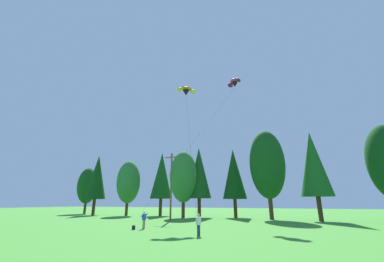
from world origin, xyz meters
TOP-DOWN VIEW (x-y plane):
  - treeline_tree_a at (-34.73, 45.74)m, footprint 4.67×4.67m
  - treeline_tree_b at (-28.13, 41.73)m, footprint 4.35×4.35m
  - treeline_tree_c at (-20.52, 42.88)m, footprint 4.76×4.76m
  - treeline_tree_d at (-14.04, 45.19)m, footprint 4.39×4.39m
  - treeline_tree_e at (-7.28, 41.56)m, footprint 4.97×4.97m
  - treeline_tree_f at (-4.94, 43.36)m, footprint 4.37×4.37m
  - treeline_tree_g at (1.21, 45.05)m, footprint 4.26×4.26m
  - treeline_tree_h at (7.46, 42.71)m, footprint 5.65×5.65m
  - treeline_tree_i at (14.24, 41.50)m, footprint 4.46×4.46m
  - utility_pole at (-5.37, 33.34)m, footprint 2.20×0.26m
  - kite_flyer_near at (-3.04, 23.35)m, footprint 0.58×0.61m
  - kite_flyer_mid at (4.13, 20.39)m, footprint 0.35×0.60m
  - parafoil_kite_high_magenta at (3.09, 41.17)m, footprint 8.06×19.18m
  - parafoil_kite_mid_orange at (-4.05, 35.48)m, footprint 9.58×16.51m
  - backpack at (-3.53, 22.32)m, footprint 0.40×0.38m

SIDE VIEW (x-z plane):
  - backpack at x=-3.53m, z-range 0.00..0.40m
  - kite_flyer_mid at x=4.13m, z-range 0.14..1.83m
  - kite_flyer_near at x=-3.04m, z-range 0.15..1.84m
  - utility_pole at x=-5.37m, z-range 0.26..10.01m
  - treeline_tree_a at x=-34.73m, z-range 1.12..11.74m
  - treeline_tree_c at x=-20.52m, z-range 1.16..12.13m
  - treeline_tree_e at x=-7.28m, z-range 1.24..12.97m
  - treeline_tree_g at x=1.21m, z-range 1.53..13.63m
  - treeline_tree_b at x=-28.13m, z-range 1.58..14.08m
  - treeline_tree_f at x=-4.94m, z-range 1.59..14.20m
  - treeline_tree_d at x=-14.04m, z-range 1.60..14.26m
  - treeline_tree_i at x=14.24m, z-range 1.65..14.65m
  - treeline_tree_h at x=7.46m, z-range 1.51..15.77m
  - parafoil_kite_mid_orange at x=-4.05m, z-range 10.64..31.23m
  - parafoil_kite_high_magenta at x=3.09m, z-range 12.24..35.16m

